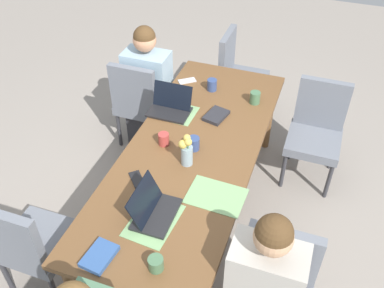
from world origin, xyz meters
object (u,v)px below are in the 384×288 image
at_px(dining_table, 192,157).
at_px(coffee_mug_far_left, 156,264).
at_px(chair_head_right_right_far, 237,72).
at_px(coffee_mug_near_left, 164,139).
at_px(coffee_mug_centre_right, 255,98).
at_px(phone_black, 137,179).
at_px(chair_far_left_near, 140,100).
at_px(chair_far_right_near, 29,242).
at_px(flower_vase, 186,151).
at_px(phone_silver, 187,81).
at_px(book_blue_cover, 216,116).
at_px(laptop_far_left_near, 170,107).
at_px(person_far_left_near, 149,94).
at_px(chair_near_right_mid, 316,128).
at_px(coffee_mug_centre_left, 194,143).
at_px(book_red_cover, 99,256).
at_px(coffee_mug_near_right, 212,85).
at_px(laptop_head_left_left_far, 153,210).

distance_m(dining_table, coffee_mug_far_left, 0.99).
relative_size(chair_head_right_right_far, coffee_mug_near_left, 9.84).
xyz_separation_m(coffee_mug_centre_right, phone_black, (-1.11, 0.53, -0.05)).
xyz_separation_m(dining_table, chair_head_right_right_far, (1.52, 0.06, -0.17)).
height_order(chair_far_left_near, chair_far_right_near, same).
height_order(coffee_mug_near_left, coffee_mug_far_left, coffee_mug_near_left).
relative_size(flower_vase, coffee_mug_centre_right, 2.48).
bearing_deg(phone_silver, chair_far_left_near, -27.35).
relative_size(chair_far_left_near, chair_far_right_near, 1.00).
height_order(flower_vase, coffee_mug_centre_right, flower_vase).
xyz_separation_m(dining_table, chair_far_right_near, (-0.93, 0.77, -0.17)).
distance_m(coffee_mug_near_left, book_blue_cover, 0.51).
distance_m(flower_vase, laptop_far_left_near, 0.62).
bearing_deg(person_far_left_near, chair_near_right_mid, -88.49).
bearing_deg(phone_silver, coffee_mug_near_left, 60.81).
distance_m(coffee_mug_centre_left, coffee_mug_far_left, 1.00).
xyz_separation_m(chair_near_right_mid, book_blue_cover, (-0.44, 0.76, 0.26)).
relative_size(coffee_mug_near_left, book_red_cover, 0.46).
relative_size(flower_vase, phone_silver, 1.65).
xyz_separation_m(chair_far_left_near, coffee_mug_centre_right, (-0.04, -1.06, 0.29)).
bearing_deg(coffee_mug_centre_left, coffee_mug_centre_right, -21.69).
relative_size(chair_head_right_right_far, coffee_mug_far_left, 10.56).
distance_m(chair_head_right_right_far, coffee_mug_near_right, 0.81).
bearing_deg(phone_silver, chair_near_right_mid, 143.76).
bearing_deg(chair_far_right_near, chair_near_right_mid, -41.38).
distance_m(laptop_far_left_near, book_red_cover, 1.40).
bearing_deg(coffee_mug_near_right, chair_far_left_near, 92.07).
bearing_deg(coffee_mug_centre_left, coffee_mug_near_left, 95.97).
bearing_deg(flower_vase, coffee_mug_centre_right, -17.65).
bearing_deg(coffee_mug_centre_right, coffee_mug_far_left, 175.07).
bearing_deg(person_far_left_near, laptop_head_left_left_far, -154.78).
xyz_separation_m(coffee_mug_near_left, phone_black, (-0.39, 0.03, -0.04)).
relative_size(laptop_head_left_left_far, coffee_mug_near_left, 3.50).
relative_size(chair_far_left_near, phone_silver, 6.00).
bearing_deg(chair_head_right_right_far, chair_near_right_mid, -127.38).
distance_m(book_red_cover, phone_silver, 1.86).
bearing_deg(coffee_mug_centre_right, coffee_mug_near_left, 145.47).
xyz_separation_m(chair_far_left_near, laptop_far_left_near, (-0.38, -0.46, 0.29)).
bearing_deg(chair_far_left_near, chair_near_right_mid, -85.84).
xyz_separation_m(chair_head_right_right_far, coffee_mug_near_left, (-1.54, 0.15, 0.29)).
xyz_separation_m(coffee_mug_centre_right, book_red_cover, (-1.73, 0.46, -0.03)).
bearing_deg(book_blue_cover, laptop_far_left_near, 111.35).
height_order(dining_table, coffee_mug_far_left, coffee_mug_far_left).
bearing_deg(book_red_cover, laptop_head_left_left_far, -15.47).
bearing_deg(person_far_left_near, laptop_far_left_near, -138.51).
xyz_separation_m(flower_vase, phone_silver, (0.98, 0.35, -0.11)).
bearing_deg(coffee_mug_near_right, book_blue_cover, -157.47).
xyz_separation_m(laptop_far_left_near, phone_black, (-0.77, -0.07, -0.04)).
bearing_deg(book_red_cover, phone_silver, 11.36).
xyz_separation_m(chair_far_left_near, coffee_mug_far_left, (-1.73, -0.91, 0.28)).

